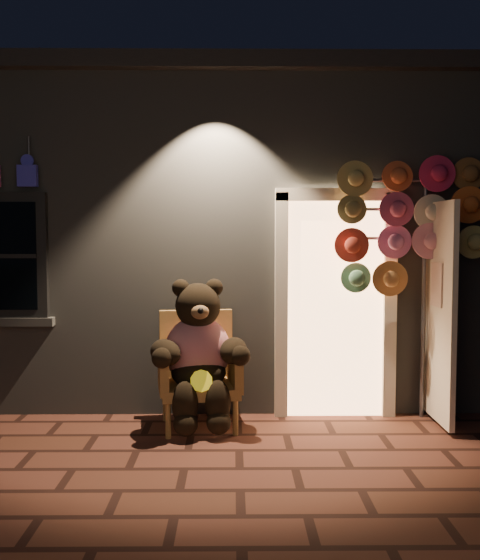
{
  "coord_description": "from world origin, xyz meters",
  "views": [
    {
      "loc": [
        0.37,
        -4.79,
        1.76
      ],
      "look_at": [
        0.43,
        1.0,
        1.35
      ],
      "focal_mm": 42.0,
      "sensor_mm": 36.0,
      "label": 1
    }
  ],
  "objects": [
    {
      "name": "wicker_armchair",
      "position": [
        0.05,
        1.13,
        0.52
      ],
      "size": [
        0.8,
        0.74,
        1.04
      ],
      "rotation": [
        0.0,
        0.0,
        0.15
      ],
      "color": "#A57940",
      "rests_on": "ground"
    },
    {
      "name": "ground",
      "position": [
        0.0,
        0.0,
        0.0
      ],
      "size": [
        60.0,
        60.0,
        0.0
      ],
      "primitive_type": "plane",
      "color": "#572C21",
      "rests_on": "ground"
    },
    {
      "name": "teddy_bear",
      "position": [
        0.06,
        1.0,
        0.69
      ],
      "size": [
        0.95,
        0.79,
        1.32
      ],
      "rotation": [
        0.0,
        0.0,
        0.15
      ],
      "color": "red",
      "rests_on": "ground"
    },
    {
      "name": "hat_rack",
      "position": [
        1.99,
        1.28,
        1.88
      ],
      "size": [
        1.39,
        0.22,
        2.46
      ],
      "color": "#59595E",
      "rests_on": "ground"
    },
    {
      "name": "shop_building",
      "position": [
        0.0,
        3.99,
        1.74
      ],
      "size": [
        7.3,
        5.95,
        3.51
      ],
      "color": "slate",
      "rests_on": "ground"
    }
  ]
}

